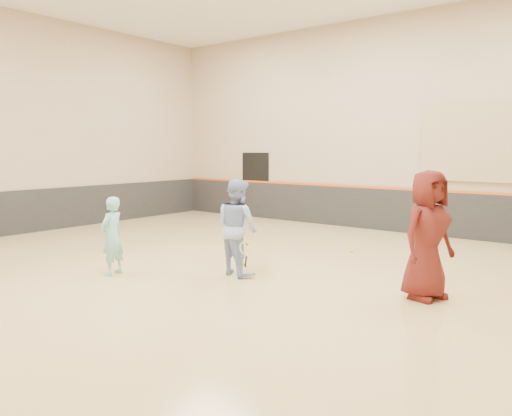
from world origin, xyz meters
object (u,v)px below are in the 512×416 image
Objects in this scene: instructor at (237,227)px; young_man at (427,235)px; spare_racket at (244,242)px; girl at (112,236)px.

young_man is (3.29, 0.64, 0.11)m from instructor.
spare_racket is (-1.89, 2.53, -0.86)m from instructor.
girl is at bearing 131.60° from young_man.
instructor is at bearing 114.77° from girl.
young_man is (5.11, 2.08, 0.28)m from girl.
girl is 4.03m from spare_racket.
young_man reaches higher than instructor.
instructor is 2.94× the size of spare_racket.
girl is at bearing -88.91° from spare_racket.
young_man is at bearing -19.98° from spare_racket.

